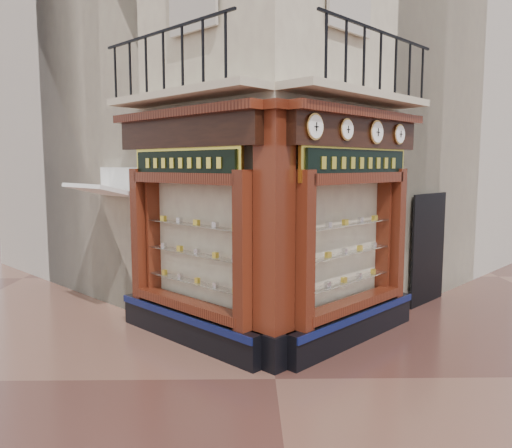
{
  "coord_description": "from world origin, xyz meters",
  "views": [
    {
      "loc": [
        -0.39,
        -6.86,
        3.07
      ],
      "look_at": [
        -0.25,
        2.0,
        2.02
      ],
      "focal_mm": 35.0,
      "sensor_mm": 36.0,
      "label": 1
    }
  ],
  "objects_px": {
    "clock_b": "(346,130)",
    "signboard_right": "(358,163)",
    "clock_a": "(315,127)",
    "corner_pilaster": "(274,240)",
    "clock_c": "(376,132)",
    "clock_d": "(399,134)",
    "signboard_left": "(184,163)",
    "awning": "(106,316)"
  },
  "relations": [
    {
      "from": "clock_b",
      "to": "signboard_right",
      "type": "relative_size",
      "value": 0.16
    },
    {
      "from": "clock_a",
      "to": "clock_b",
      "type": "relative_size",
      "value": 1.12
    },
    {
      "from": "clock_b",
      "to": "clock_a",
      "type": "bearing_deg",
      "value": -180.0
    },
    {
      "from": "corner_pilaster",
      "to": "clock_c",
      "type": "xyz_separation_m",
      "value": [
        1.79,
        1.19,
        1.67
      ]
    },
    {
      "from": "clock_b",
      "to": "signboard_right",
      "type": "height_order",
      "value": "clock_b"
    },
    {
      "from": "clock_c",
      "to": "signboard_right",
      "type": "xyz_separation_m",
      "value": [
        -0.33,
        -0.18,
        -0.52
      ]
    },
    {
      "from": "clock_d",
      "to": "signboard_left",
      "type": "distance_m",
      "value": 3.92
    },
    {
      "from": "awning",
      "to": "signboard_left",
      "type": "distance_m",
      "value": 3.94
    },
    {
      "from": "clock_b",
      "to": "signboard_right",
      "type": "bearing_deg",
      "value": 11.66
    },
    {
      "from": "clock_c",
      "to": "awning",
      "type": "relative_size",
      "value": 0.26
    },
    {
      "from": "corner_pilaster",
      "to": "signboard_left",
      "type": "distance_m",
      "value": 2.12
    },
    {
      "from": "clock_c",
      "to": "awning",
      "type": "bearing_deg",
      "value": 119.55
    },
    {
      "from": "awning",
      "to": "signboard_left",
      "type": "height_order",
      "value": "signboard_left"
    },
    {
      "from": "corner_pilaster",
      "to": "signboard_right",
      "type": "distance_m",
      "value": 2.12
    },
    {
      "from": "corner_pilaster",
      "to": "signboard_left",
      "type": "relative_size",
      "value": 1.98
    },
    {
      "from": "corner_pilaster",
      "to": "clock_d",
      "type": "relative_size",
      "value": 10.93
    },
    {
      "from": "clock_a",
      "to": "signboard_right",
      "type": "relative_size",
      "value": 0.18
    },
    {
      "from": "clock_d",
      "to": "corner_pilaster",
      "type": "bearing_deg",
      "value": 171.63
    },
    {
      "from": "signboard_left",
      "to": "signboard_right",
      "type": "xyz_separation_m",
      "value": [
        2.92,
        -0.0,
        0.0
      ]
    },
    {
      "from": "awning",
      "to": "signboard_left",
      "type": "xyz_separation_m",
      "value": [
        1.85,
        -1.59,
        3.1
      ]
    },
    {
      "from": "clock_a",
      "to": "corner_pilaster",
      "type": "bearing_deg",
      "value": 132.7
    },
    {
      "from": "clock_c",
      "to": "clock_d",
      "type": "height_order",
      "value": "clock_c"
    },
    {
      "from": "clock_c",
      "to": "clock_d",
      "type": "distance_m",
      "value": 0.79
    },
    {
      "from": "clock_b",
      "to": "clock_d",
      "type": "height_order",
      "value": "clock_d"
    },
    {
      "from": "clock_b",
      "to": "signboard_right",
      "type": "distance_m",
      "value": 0.75
    },
    {
      "from": "clock_d",
      "to": "awning",
      "type": "bearing_deg",
      "value": 126.44
    },
    {
      "from": "clock_c",
      "to": "clock_b",
      "type": "bearing_deg",
      "value": 180.0
    },
    {
      "from": "clock_a",
      "to": "clock_c",
      "type": "height_order",
      "value": "clock_c"
    },
    {
      "from": "clock_a",
      "to": "signboard_left",
      "type": "xyz_separation_m",
      "value": [
        -2.04,
        1.04,
        -0.52
      ]
    },
    {
      "from": "clock_a",
      "to": "signboard_left",
      "type": "bearing_deg",
      "value": 108.07
    },
    {
      "from": "signboard_left",
      "to": "clock_b",
      "type": "bearing_deg",
      "value": -144.89
    },
    {
      "from": "clock_d",
      "to": "signboard_right",
      "type": "bearing_deg",
      "value": 174.51
    },
    {
      "from": "clock_d",
      "to": "clock_a",
      "type": "bearing_deg",
      "value": 180.0
    },
    {
      "from": "clock_c",
      "to": "clock_a",
      "type": "bearing_deg",
      "value": 180.0
    },
    {
      "from": "corner_pilaster",
      "to": "clock_a",
      "type": "relative_size",
      "value": 10.2
    },
    {
      "from": "signboard_left",
      "to": "awning",
      "type": "bearing_deg",
      "value": 4.32
    },
    {
      "from": "clock_c",
      "to": "clock_d",
      "type": "bearing_deg",
      "value": 0.0
    },
    {
      "from": "clock_d",
      "to": "signboard_right",
      "type": "distance_m",
      "value": 1.27
    },
    {
      "from": "clock_d",
      "to": "clock_b",
      "type": "bearing_deg",
      "value": 180.0
    },
    {
      "from": "clock_d",
      "to": "signboard_left",
      "type": "height_order",
      "value": "clock_d"
    },
    {
      "from": "clock_a",
      "to": "clock_d",
      "type": "bearing_deg",
      "value": -0.0
    },
    {
      "from": "corner_pilaster",
      "to": "awning",
      "type": "height_order",
      "value": "corner_pilaster"
    }
  ]
}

